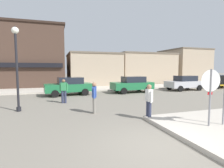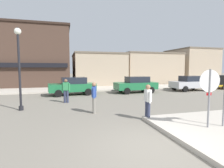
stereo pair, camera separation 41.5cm
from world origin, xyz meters
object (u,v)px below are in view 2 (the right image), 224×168
(parked_car_second, at_px, (136,84))
(pedestrian_crossing_far, at_px, (148,101))
(parked_car_nearest, at_px, (73,86))
(parked_car_third, at_px, (190,83))
(pedestrian_kerb_side, at_px, (94,97))
(pedestrian_crossing_near, at_px, (66,90))
(lamp_post, at_px, (19,57))
(one_way_sign, at_px, (224,95))
(stop_sign, at_px, (209,91))

(parked_car_second, height_order, pedestrian_crossing_far, pedestrian_crossing_far)
(parked_car_nearest, relative_size, parked_car_third, 1.03)
(parked_car_third, distance_m, pedestrian_kerb_side, 13.10)
(pedestrian_crossing_near, bearing_deg, pedestrian_crossing_far, -55.65)
(pedestrian_crossing_near, xyz_separation_m, pedestrian_kerb_side, (1.38, -3.27, 0.00))
(pedestrian_crossing_near, bearing_deg, lamp_post, -146.74)
(pedestrian_crossing_near, bearing_deg, one_way_sign, -51.30)
(pedestrian_crossing_far, bearing_deg, one_way_sign, -41.90)
(parked_car_second, distance_m, pedestrian_crossing_far, 9.08)
(stop_sign, distance_m, pedestrian_kerb_side, 5.24)
(parked_car_second, bearing_deg, pedestrian_crossing_far, -109.82)
(parked_car_nearest, relative_size, pedestrian_crossing_far, 2.59)
(stop_sign, distance_m, pedestrian_crossing_near, 8.64)
(pedestrian_kerb_side, bearing_deg, pedestrian_crossing_far, -41.18)
(one_way_sign, distance_m, pedestrian_kerb_side, 5.73)
(stop_sign, bearing_deg, parked_car_third, 53.45)
(pedestrian_crossing_near, bearing_deg, parked_car_second, 27.44)
(parked_car_third, relative_size, pedestrian_crossing_far, 2.52)
(pedestrian_crossing_near, xyz_separation_m, pedestrian_crossing_far, (3.50, -5.13, 0.00))
(pedestrian_kerb_side, bearing_deg, pedestrian_crossing_near, 112.91)
(pedestrian_crossing_far, bearing_deg, parked_car_second, 70.18)
(parked_car_third, bearing_deg, lamp_post, -161.86)
(stop_sign, distance_m, parked_car_second, 10.58)
(parked_car_second, relative_size, pedestrian_crossing_far, 2.53)
(stop_sign, bearing_deg, pedestrian_crossing_near, 125.47)
(pedestrian_crossing_far, bearing_deg, lamp_post, 149.38)
(pedestrian_crossing_far, height_order, pedestrian_kerb_side, same)
(parked_car_nearest, distance_m, pedestrian_crossing_near, 3.61)
(parked_car_second, height_order, pedestrian_kerb_side, pedestrian_kerb_side)
(pedestrian_crossing_far, bearing_deg, stop_sign, -51.64)
(pedestrian_crossing_near, bearing_deg, parked_car_third, 14.80)
(lamp_post, distance_m, pedestrian_kerb_side, 4.67)
(parked_car_third, height_order, pedestrian_kerb_side, pedestrian_kerb_side)
(one_way_sign, distance_m, pedestrian_crossing_near, 9.05)
(stop_sign, height_order, pedestrian_crossing_far, stop_sign)
(stop_sign, xyz_separation_m, parked_car_second, (1.59, 10.43, -0.71))
(parked_car_nearest, bearing_deg, parked_car_third, -0.97)
(stop_sign, relative_size, pedestrian_crossing_near, 1.43)
(parked_car_third, bearing_deg, parked_car_second, 179.37)
(stop_sign, xyz_separation_m, one_way_sign, (0.66, -0.04, -0.19))
(pedestrian_crossing_far, bearing_deg, pedestrian_kerb_side, 138.82)
(one_way_sign, xyz_separation_m, pedestrian_crossing_near, (-5.65, 7.06, -0.46))
(stop_sign, bearing_deg, pedestrian_crossing_far, 128.36)
(one_way_sign, bearing_deg, pedestrian_crossing_far, 138.10)
(lamp_post, relative_size, pedestrian_crossing_near, 2.82)
(one_way_sign, xyz_separation_m, pedestrian_kerb_side, (-4.27, 3.78, -0.46))
(pedestrian_kerb_side, bearing_deg, parked_car_third, 30.37)
(parked_car_second, bearing_deg, stop_sign, -98.65)
(lamp_post, bearing_deg, parked_car_nearest, 59.43)
(lamp_post, distance_m, parked_car_second, 10.55)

